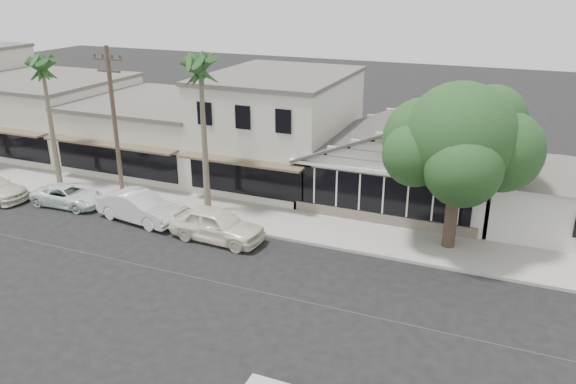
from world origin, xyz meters
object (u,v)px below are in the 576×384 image
at_px(shade_tree, 459,141).
at_px(car_2, 69,196).
at_px(car_0, 217,225).
at_px(car_1, 139,207).
at_px(utility_pole, 115,126).

bearing_deg(shade_tree, car_2, -171.92).
xyz_separation_m(car_0, car_1, (-5.00, 0.48, -0.03)).
relative_size(utility_pole, car_1, 1.87).
relative_size(car_0, shade_tree, 0.61).
bearing_deg(utility_pole, car_2, -166.11).
bearing_deg(car_1, utility_pole, 69.08).
xyz_separation_m(car_0, shade_tree, (10.66, 3.66, 4.46)).
relative_size(car_1, car_2, 1.13).
distance_m(car_1, car_2, 5.05).
relative_size(car_0, car_1, 1.01).
distance_m(car_1, shade_tree, 16.59).
xyz_separation_m(utility_pole, car_0, (6.85, -1.51, -3.96)).
distance_m(car_0, shade_tree, 12.11).
relative_size(car_0, car_2, 1.14).
distance_m(car_0, car_2, 10.07).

